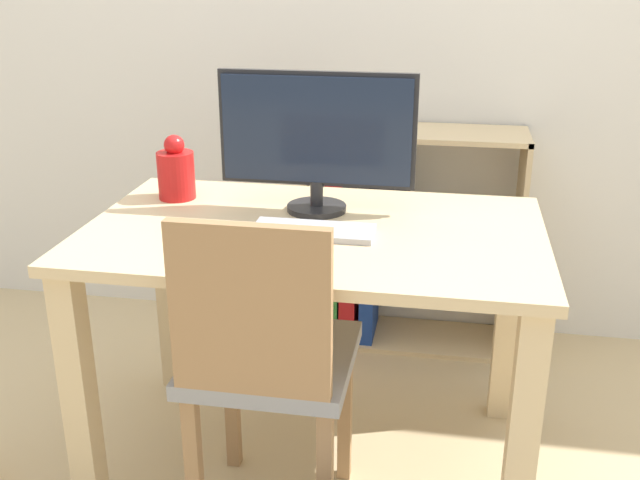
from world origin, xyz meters
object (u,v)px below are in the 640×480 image
object	(u,v)px
bookshelf	(377,240)
keyboard	(313,231)
monitor	(317,135)
chair	(266,360)
vase	(176,172)

from	to	relation	value
bookshelf	keyboard	bearing A→B (deg)	-96.22
monitor	keyboard	world-z (taller)	monitor
chair	bookshelf	size ratio (longest dim) A/B	1.07
vase	bookshelf	xyz separation A→B (m)	(0.54, 0.59, -0.40)
vase	bookshelf	distance (m)	0.89
vase	chair	world-z (taller)	vase
monitor	bookshelf	bearing A→B (deg)	79.72
monitor	vase	xyz separation A→B (m)	(-0.43, 0.04, -0.14)
keyboard	chair	size ratio (longest dim) A/B	0.36
chair	keyboard	bearing A→B (deg)	69.06
chair	bookshelf	distance (m)	1.09
keyboard	vase	distance (m)	0.51
vase	bookshelf	size ratio (longest dim) A/B	0.23
keyboard	chair	world-z (taller)	chair
chair	bookshelf	xyz separation A→B (m)	(0.16, 1.08, -0.09)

